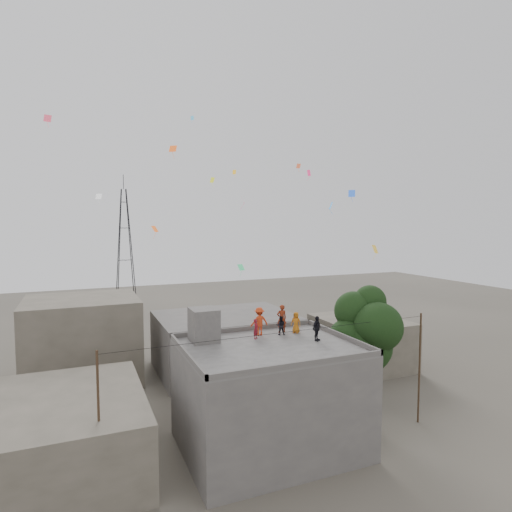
{
  "coord_description": "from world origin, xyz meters",
  "views": [
    {
      "loc": [
        -10.2,
        -22.29,
        13.3
      ],
      "look_at": [
        -0.04,
        1.9,
        11.27
      ],
      "focal_mm": 30.0,
      "sensor_mm": 36.0,
      "label": 1
    }
  ],
  "objects_px": {
    "person_red_adult": "(282,319)",
    "person_dark_adult": "(317,328)",
    "stair_head_box": "(204,325)",
    "tree": "(366,332)",
    "transmission_tower": "(125,253)"
  },
  "relations": [
    {
      "from": "stair_head_box",
      "to": "tree",
      "type": "height_order",
      "value": "tree"
    },
    {
      "from": "stair_head_box",
      "to": "tree",
      "type": "xyz_separation_m",
      "value": [
        10.57,
        -2.0,
        -1.0
      ]
    },
    {
      "from": "transmission_tower",
      "to": "person_red_adult",
      "type": "distance_m",
      "value": 37.93
    },
    {
      "from": "transmission_tower",
      "to": "person_red_adult",
      "type": "xyz_separation_m",
      "value": [
        6.1,
        -37.38,
        -2.05
      ]
    },
    {
      "from": "tree",
      "to": "stair_head_box",
      "type": "bearing_deg",
      "value": 169.26
    },
    {
      "from": "stair_head_box",
      "to": "person_red_adult",
      "type": "bearing_deg",
      "value": 0.17
    },
    {
      "from": "person_red_adult",
      "to": "person_dark_adult",
      "type": "distance_m",
      "value": 2.88
    },
    {
      "from": "stair_head_box",
      "to": "tree",
      "type": "distance_m",
      "value": 10.8
    },
    {
      "from": "transmission_tower",
      "to": "person_dark_adult",
      "type": "relative_size",
      "value": 13.06
    },
    {
      "from": "transmission_tower",
      "to": "person_dark_adult",
      "type": "distance_m",
      "value": 40.75
    },
    {
      "from": "transmission_tower",
      "to": "person_red_adult",
      "type": "relative_size",
      "value": 10.87
    },
    {
      "from": "person_red_adult",
      "to": "person_dark_adult",
      "type": "bearing_deg",
      "value": 116.35
    },
    {
      "from": "person_red_adult",
      "to": "tree",
      "type": "bearing_deg",
      "value": 163.34
    },
    {
      "from": "stair_head_box",
      "to": "person_red_adult",
      "type": "distance_m",
      "value": 5.3
    },
    {
      "from": "person_red_adult",
      "to": "person_dark_adult",
      "type": "xyz_separation_m",
      "value": [
        1.08,
        -2.66,
        -0.15
      ]
    }
  ]
}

